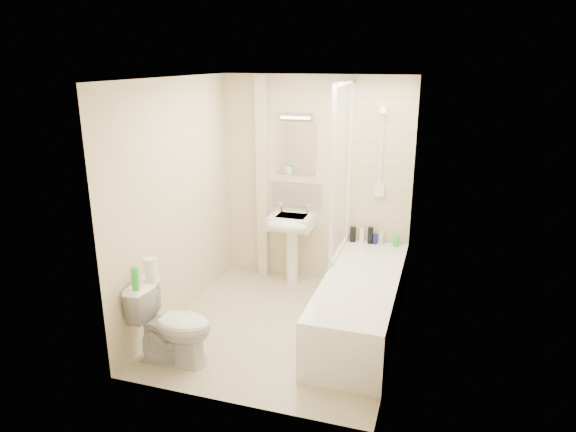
% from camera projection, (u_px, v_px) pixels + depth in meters
% --- Properties ---
extents(floor, '(2.50, 2.50, 0.00)m').
position_uv_depth(floor, '(282.00, 326.00, 5.13)').
color(floor, beige).
rests_on(floor, ground).
extents(wall_back, '(2.20, 0.02, 2.40)m').
position_uv_depth(wall_back, '(315.00, 182.00, 5.91)').
color(wall_back, beige).
rests_on(wall_back, ground).
extents(wall_left, '(0.02, 2.50, 2.40)m').
position_uv_depth(wall_left, '(176.00, 202.00, 5.09)').
color(wall_left, beige).
rests_on(wall_left, ground).
extents(wall_right, '(0.02, 2.50, 2.40)m').
position_uv_depth(wall_right, '(401.00, 222.00, 4.46)').
color(wall_right, beige).
rests_on(wall_right, ground).
extents(ceiling, '(2.20, 2.50, 0.02)m').
position_uv_depth(ceiling, '(281.00, 78.00, 4.42)').
color(ceiling, white).
rests_on(ceiling, wall_back).
extents(tile_back, '(0.70, 0.01, 1.75)m').
position_uv_depth(tile_back, '(381.00, 167.00, 5.62)').
color(tile_back, beige).
rests_on(tile_back, wall_back).
extents(tile_right, '(0.01, 2.10, 1.75)m').
position_uv_depth(tile_right, '(404.00, 192.00, 4.58)').
color(tile_right, beige).
rests_on(tile_right, wall_right).
extents(pipe_boxing, '(0.12, 0.12, 2.40)m').
position_uv_depth(pipe_boxing, '(263.00, 179.00, 6.03)').
color(pipe_boxing, beige).
rests_on(pipe_boxing, ground).
extents(splashback, '(0.60, 0.02, 0.30)m').
position_uv_depth(splashback, '(296.00, 195.00, 6.02)').
color(splashback, beige).
rests_on(splashback, wall_back).
extents(mirror, '(0.46, 0.01, 0.60)m').
position_uv_depth(mirror, '(297.00, 148.00, 5.85)').
color(mirror, white).
rests_on(mirror, wall_back).
extents(strip_light, '(0.42, 0.07, 0.07)m').
position_uv_depth(strip_light, '(296.00, 116.00, 5.72)').
color(strip_light, silver).
rests_on(strip_light, wall_back).
extents(bathtub, '(0.70, 2.10, 0.55)m').
position_uv_depth(bathtub, '(361.00, 302.00, 5.01)').
color(bathtub, white).
rests_on(bathtub, ground).
extents(shower_screen, '(0.04, 0.92, 1.80)m').
position_uv_depth(shower_screen, '(342.00, 171.00, 5.31)').
color(shower_screen, white).
rests_on(shower_screen, bathtub).
extents(shower_fixture, '(0.10, 0.16, 0.99)m').
position_uv_depth(shower_fixture, '(381.00, 157.00, 5.54)').
color(shower_fixture, white).
rests_on(shower_fixture, wall_back).
extents(pedestal_sink, '(0.49, 0.46, 0.95)m').
position_uv_depth(pedestal_sink, '(291.00, 230.00, 5.92)').
color(pedestal_sink, white).
rests_on(pedestal_sink, ground).
extents(bottle_black_a, '(0.07, 0.07, 0.18)m').
position_uv_depth(bottle_black_a, '(353.00, 234.00, 5.86)').
color(bottle_black_a, black).
rests_on(bottle_black_a, bathtub).
extents(bottle_white_a, '(0.05, 0.05, 0.17)m').
position_uv_depth(bottle_white_a, '(362.00, 236.00, 5.83)').
color(bottle_white_a, white).
rests_on(bottle_white_a, bathtub).
extents(bottle_black_b, '(0.06, 0.06, 0.19)m').
position_uv_depth(bottle_black_b, '(370.00, 235.00, 5.80)').
color(bottle_black_b, black).
rests_on(bottle_black_b, bathtub).
extents(bottle_blue, '(0.06, 0.06, 0.12)m').
position_uv_depth(bottle_blue, '(375.00, 239.00, 5.79)').
color(bottle_blue, '#131954').
rests_on(bottle_blue, bathtub).
extents(bottle_cream, '(0.05, 0.05, 0.15)m').
position_uv_depth(bottle_cream, '(382.00, 238.00, 5.77)').
color(bottle_cream, beige).
rests_on(bottle_cream, bathtub).
extents(bottle_green, '(0.07, 0.07, 0.10)m').
position_uv_depth(bottle_green, '(396.00, 242.00, 5.73)').
color(bottle_green, green).
rests_on(bottle_green, bathtub).
extents(toilet, '(0.45, 0.72, 0.71)m').
position_uv_depth(toilet, '(173.00, 324.00, 4.45)').
color(toilet, white).
rests_on(toilet, ground).
extents(toilet_roll_lower, '(0.11, 0.11, 0.11)m').
position_uv_depth(toilet_roll_lower, '(152.00, 274.00, 4.46)').
color(toilet_roll_lower, white).
rests_on(toilet_roll_lower, toilet).
extents(toilet_roll_upper, '(0.12, 0.12, 0.09)m').
position_uv_depth(toilet_roll_upper, '(150.00, 263.00, 4.44)').
color(toilet_roll_upper, white).
rests_on(toilet_roll_upper, toilet_roll_lower).
extents(green_bottle, '(0.06, 0.06, 0.20)m').
position_uv_depth(green_bottle, '(135.00, 279.00, 4.27)').
color(green_bottle, green).
rests_on(green_bottle, toilet).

